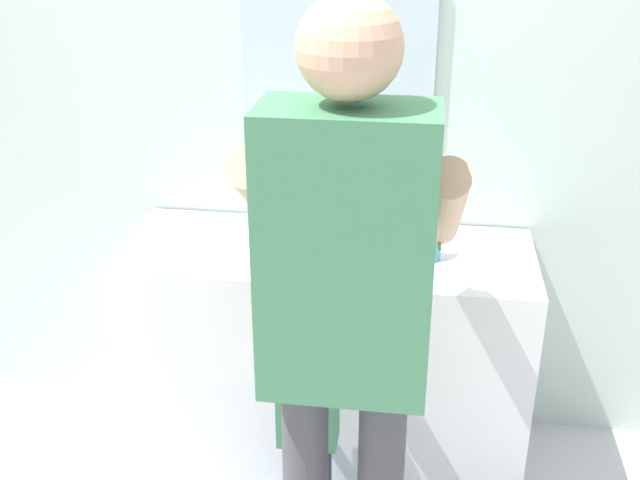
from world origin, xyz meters
The scene contains 7 objects.
back_wall centered at (0.00, 0.62, 1.35)m, with size 4.40×0.10×2.70m.
vanity_cabinet centered at (0.00, 0.30, 0.42)m, with size 1.40×0.54×0.85m, color white.
sink_basin centered at (0.00, 0.28, 0.90)m, with size 0.36×0.36×0.11m.
faucet centered at (0.00, 0.50, 0.93)m, with size 0.18×0.14×0.18m.
toothbrush_cup centered at (0.35, 0.28, 0.90)m, with size 0.07×0.07×0.21m.
child_toddler centered at (0.00, -0.10, 0.48)m, with size 0.25×0.25×0.81m.
adult_parent centered at (0.14, -0.39, 1.06)m, with size 0.55×0.57×1.77m.
Camera 1 is at (0.31, -2.01, 1.94)m, focal length 42.87 mm.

